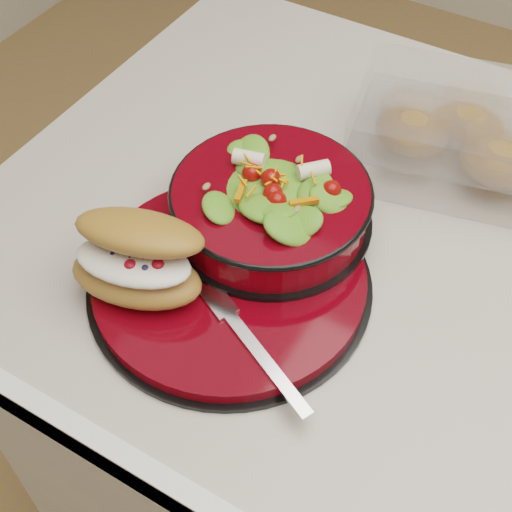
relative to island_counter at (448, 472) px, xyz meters
The scene contains 6 objects.
island_counter is the anchor object (origin of this frame).
dinner_plate 0.56m from the island_counter, 151.36° to the right, with size 0.30×0.30×0.02m.
salad_bowl 0.58m from the island_counter, 166.59° to the right, with size 0.22×0.22×0.09m.
croissant 0.65m from the island_counter, 149.26° to the right, with size 0.15×0.12×0.08m.
fork 0.56m from the island_counter, 135.51° to the right, with size 0.16×0.09×0.00m.
pastry_box 0.53m from the island_counter, 135.87° to the left, with size 0.27×0.22×0.09m.
Camera 1 is at (-0.02, -0.53, 1.49)m, focal length 50.00 mm.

